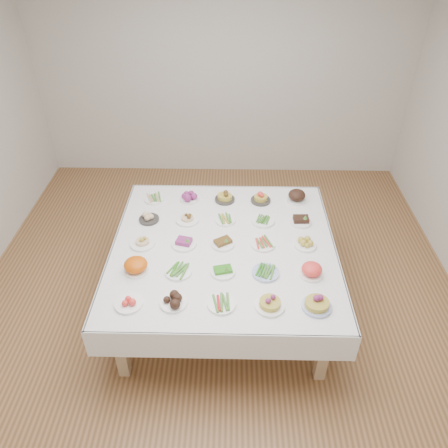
{
  "coord_description": "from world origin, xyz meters",
  "views": [
    {
      "loc": [
        0.13,
        -3.26,
        3.3
      ],
      "look_at": [
        0.07,
        -0.05,
        0.88
      ],
      "focal_mm": 35.0,
      "sensor_mm": 36.0,
      "label": 1
    }
  ],
  "objects_px": {
    "display_table": "(224,251)",
    "dish_0": "(128,302)",
    "dish_12": "(223,242)",
    "dish_24": "(297,196)"
  },
  "relations": [
    {
      "from": "display_table",
      "to": "dish_24",
      "type": "distance_m",
      "value": 1.05
    },
    {
      "from": "dish_0",
      "to": "display_table",
      "type": "bearing_deg",
      "value": 45.73
    },
    {
      "from": "display_table",
      "to": "dish_0",
      "type": "height_order",
      "value": "dish_0"
    },
    {
      "from": "dish_12",
      "to": "display_table",
      "type": "bearing_deg",
      "value": -46.03
    },
    {
      "from": "dish_12",
      "to": "dish_24",
      "type": "xyz_separation_m",
      "value": [
        0.75,
        0.73,
        0.03
      ]
    },
    {
      "from": "dish_0",
      "to": "dish_24",
      "type": "bearing_deg",
      "value": 45.27
    },
    {
      "from": "dish_24",
      "to": "dish_0",
      "type": "bearing_deg",
      "value": -134.73
    },
    {
      "from": "display_table",
      "to": "dish_0",
      "type": "distance_m",
      "value": 1.04
    },
    {
      "from": "dish_24",
      "to": "dish_12",
      "type": "bearing_deg",
      "value": -135.75
    },
    {
      "from": "display_table",
      "to": "dish_12",
      "type": "height_order",
      "value": "dish_12"
    }
  ]
}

